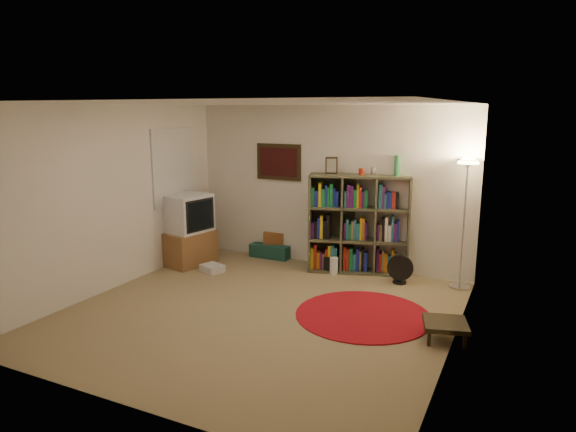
# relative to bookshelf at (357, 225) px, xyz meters

# --- Properties ---
(room) EXTENTS (4.54, 4.54, 2.54)m
(room) POSITION_rel_bookshelf_xyz_m (-0.60, -2.04, 0.54)
(room) COLOR #8A7650
(room) RESTS_ON ground
(bookshelf) EXTENTS (1.55, 0.82, 1.78)m
(bookshelf) POSITION_rel_bookshelf_xyz_m (0.00, 0.00, 0.00)
(bookshelf) COLOR #484830
(bookshelf) RESTS_ON ground
(floor_lamp) EXTENTS (0.41, 0.41, 1.80)m
(floor_lamp) POSITION_rel_bookshelf_xyz_m (1.54, -0.09, 0.77)
(floor_lamp) COLOR silver
(floor_lamp) RESTS_ON ground
(floor_fan) EXTENTS (0.37, 0.23, 0.42)m
(floor_fan) POSITION_rel_bookshelf_xyz_m (0.74, -0.29, -0.51)
(floor_fan) COLOR black
(floor_fan) RESTS_ON ground
(tv_stand) EXTENTS (0.68, 0.87, 1.13)m
(tv_stand) POSITION_rel_bookshelf_xyz_m (-2.51, -0.80, -0.18)
(tv_stand) COLOR brown
(tv_stand) RESTS_ON ground
(dvd_box) EXTENTS (0.39, 0.36, 0.11)m
(dvd_box) POSITION_rel_bookshelf_xyz_m (-1.97, -0.99, -0.67)
(dvd_box) COLOR silver
(dvd_box) RESTS_ON ground
(suitcase) EXTENTS (0.68, 0.44, 0.22)m
(suitcase) POSITION_rel_bookshelf_xyz_m (-1.53, 0.17, -0.61)
(suitcase) COLOR #163D35
(suitcase) RESTS_ON ground
(wicker_basket) EXTENTS (0.41, 0.35, 0.20)m
(wicker_basket) POSITION_rel_bookshelf_xyz_m (-1.52, 0.21, -0.40)
(wicker_basket) COLOR brown
(wicker_basket) RESTS_ON suitcase
(duffel_bag) EXTENTS (0.41, 0.37, 0.24)m
(duffel_bag) POSITION_rel_bookshelf_xyz_m (-0.45, -0.11, -0.60)
(duffel_bag) COLOR black
(duffel_bag) RESTS_ON ground
(paper_towel) EXTENTS (0.15, 0.15, 0.26)m
(paper_towel) POSITION_rel_bookshelf_xyz_m (-0.25, -0.30, -0.59)
(paper_towel) COLOR white
(paper_towel) RESTS_ON ground
(red_rug) EXTENTS (1.62, 1.62, 0.01)m
(red_rug) POSITION_rel_bookshelf_xyz_m (0.63, -1.63, -0.71)
(red_rug) COLOR maroon
(red_rug) RESTS_ON ground
(side_table) EXTENTS (0.56, 0.56, 0.21)m
(side_table) POSITION_rel_bookshelf_xyz_m (1.62, -1.89, -0.55)
(side_table) COLOR black
(side_table) RESTS_ON ground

